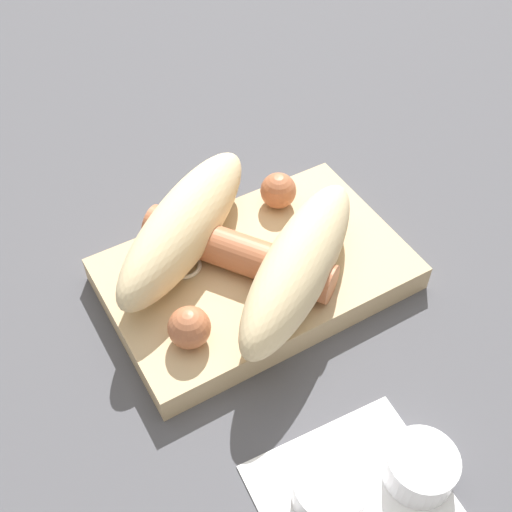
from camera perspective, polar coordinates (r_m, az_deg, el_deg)
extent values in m
plane|color=#4C4C51|center=(0.54, 0.00, -2.43)|extent=(3.00, 3.00, 0.00)
cube|color=tan|center=(0.53, 0.00, -1.60)|extent=(0.24, 0.15, 0.02)
ellipsoid|color=beige|center=(0.52, -6.38, 2.71)|extent=(0.18, 0.15, 0.06)
ellipsoid|color=beige|center=(0.49, 3.83, -0.79)|extent=(0.18, 0.15, 0.06)
cylinder|color=#B26642|center=(0.51, -1.61, 0.31)|extent=(0.12, 0.15, 0.03)
sphere|color=#B26642|center=(0.47, -5.94, -6.33)|extent=(0.03, 0.03, 0.03)
sphere|color=#B26642|center=(0.56, 2.00, 5.83)|extent=(0.03, 0.03, 0.03)
cylinder|color=orange|center=(0.54, -5.82, 1.58)|extent=(0.03, 0.03, 0.00)
cylinder|color=orange|center=(0.53, -8.49, -0.42)|extent=(0.03, 0.03, 0.00)
torus|color=silver|center=(0.53, -8.49, -0.72)|extent=(0.03, 0.03, 0.01)
torus|color=silver|center=(0.52, -6.38, -0.84)|extent=(0.03, 0.03, 0.00)
cube|color=white|center=(0.45, 9.21, -21.17)|extent=(0.13, 0.13, 0.00)
cylinder|color=white|center=(0.44, 6.53, -20.05)|extent=(0.05, 0.05, 0.03)
cylinder|color=maroon|center=(0.45, 6.44, -20.42)|extent=(0.04, 0.04, 0.01)
cylinder|color=white|center=(0.46, 14.40, -17.75)|extent=(0.05, 0.05, 0.03)
cylinder|color=gold|center=(0.46, 14.21, -18.15)|extent=(0.04, 0.04, 0.01)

